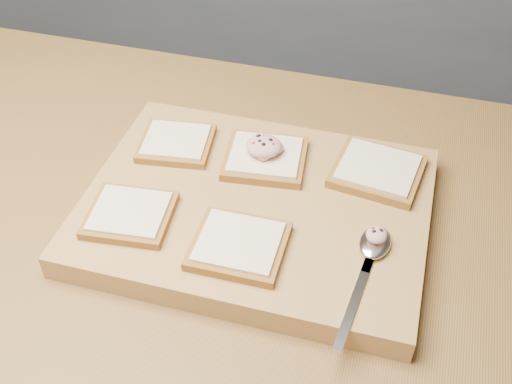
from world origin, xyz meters
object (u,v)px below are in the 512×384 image
cutting_board (256,209)px  spoon (372,251)px  tuna_salad_dollop (264,146)px  bread_far_center (265,158)px

cutting_board → spoon: (0.17, -0.06, 0.03)m
cutting_board → spoon: bearing=-18.4°
cutting_board → tuna_salad_dollop: tuna_salad_dollop is taller
cutting_board → tuna_salad_dollop: bearing=97.8°
bread_far_center → spoon: bearing=-37.8°
bread_far_center → spoon: 0.23m
bread_far_center → spoon: size_ratio=0.63×
tuna_salad_dollop → spoon: 0.23m
cutting_board → spoon: 0.18m
cutting_board → spoon: size_ratio=2.33×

